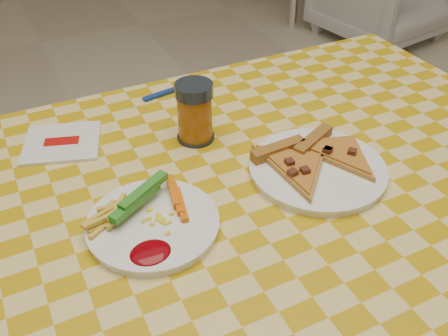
% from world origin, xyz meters
% --- Properties ---
extents(table, '(1.28, 0.88, 0.76)m').
position_xyz_m(table, '(0.00, 0.00, 0.68)').
color(table, white).
rests_on(table, ground).
extents(plate_left, '(0.25, 0.25, 0.01)m').
position_xyz_m(plate_left, '(-0.14, 0.00, 0.76)').
color(plate_left, white).
rests_on(plate_left, table).
extents(plate_right, '(0.27, 0.27, 0.01)m').
position_xyz_m(plate_right, '(0.16, 0.00, 0.76)').
color(plate_right, white).
rests_on(plate_right, table).
extents(fries_veggies, '(0.18, 0.16, 0.04)m').
position_xyz_m(fries_veggies, '(-0.15, 0.02, 0.78)').
color(fries_veggies, gold).
rests_on(fries_veggies, plate_left).
extents(pizza_slices, '(0.25, 0.23, 0.02)m').
position_xyz_m(pizza_slices, '(0.16, 0.02, 0.78)').
color(pizza_slices, '#B99139').
rests_on(pizza_slices, plate_right).
extents(drink_glass, '(0.07, 0.07, 0.11)m').
position_xyz_m(drink_glass, '(0.01, 0.19, 0.81)').
color(drink_glass, black).
rests_on(drink_glass, table).
extents(napkin, '(0.17, 0.16, 0.01)m').
position_xyz_m(napkin, '(-0.21, 0.28, 0.76)').
color(napkin, white).
rests_on(napkin, table).
extents(fork, '(0.16, 0.04, 0.01)m').
position_xyz_m(fork, '(0.05, 0.38, 0.76)').
color(fork, navy).
rests_on(fork, table).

